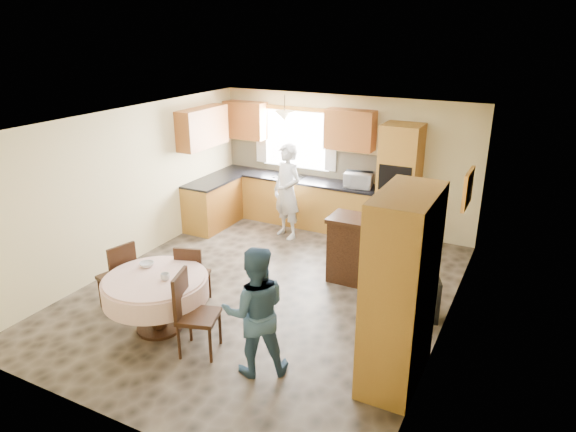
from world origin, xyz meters
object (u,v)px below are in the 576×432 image
(oven_tower, at_px, (399,185))
(sideboard, at_px, (372,255))
(cupboard, at_px, (401,290))
(chair_left, at_px, (120,273))
(person_sink, at_px, (287,192))
(chair_back, at_px, (191,273))
(person_dining, at_px, (255,311))
(dining_table, at_px, (156,289))
(chair_right, at_px, (191,309))

(oven_tower, distance_m, sideboard, 1.88)
(oven_tower, xyz_separation_m, cupboard, (1.07, -3.76, 0.02))
(chair_left, relative_size, person_sink, 0.56)
(chair_back, bearing_deg, chair_left, 12.62)
(cupboard, bearing_deg, person_sink, 133.54)
(person_dining, bearing_deg, dining_table, -39.17)
(oven_tower, height_order, cupboard, cupboard)
(sideboard, height_order, dining_table, sideboard)
(sideboard, relative_size, person_dining, 0.88)
(chair_right, xyz_separation_m, person_sink, (-0.63, 3.67, 0.30))
(chair_right, bearing_deg, person_sink, -7.61)
(sideboard, bearing_deg, cupboard, -65.40)
(cupboard, xyz_separation_m, person_dining, (-1.42, -0.59, -0.32))
(oven_tower, height_order, sideboard, oven_tower)
(sideboard, height_order, chair_back, sideboard)
(sideboard, distance_m, chair_back, 2.65)
(dining_table, distance_m, chair_back, 0.68)
(person_dining, bearing_deg, person_sink, -101.38)
(chair_left, bearing_deg, chair_right, 90.36)
(chair_back, distance_m, chair_right, 1.07)
(person_sink, distance_m, person_dining, 3.94)
(cupboard, relative_size, dining_table, 1.65)
(sideboard, bearing_deg, person_dining, -101.32)
(cupboard, xyz_separation_m, chair_right, (-2.28, -0.62, -0.52))
(sideboard, distance_m, person_dining, 2.64)
(chair_back, height_order, chair_right, chair_right)
(person_dining, bearing_deg, cupboard, 169.20)
(sideboard, bearing_deg, person_sink, 150.98)
(chair_right, bearing_deg, dining_table, 58.25)
(person_sink, bearing_deg, oven_tower, 44.41)
(cupboard, xyz_separation_m, dining_table, (-2.96, -0.44, -0.50))
(sideboard, relative_size, chair_back, 1.46)
(oven_tower, height_order, chair_right, oven_tower)
(cupboard, height_order, chair_right, cupboard)
(person_sink, height_order, person_dining, person_sink)
(dining_table, bearing_deg, oven_tower, 65.84)
(cupboard, bearing_deg, chair_left, -175.93)
(chair_left, height_order, person_sink, person_sink)
(dining_table, xyz_separation_m, person_sink, (0.05, 3.50, 0.29))
(cupboard, height_order, person_sink, cupboard)
(dining_table, bearing_deg, person_dining, -5.66)
(chair_right, relative_size, person_dining, 0.67)
(dining_table, bearing_deg, chair_back, 87.21)
(chair_left, height_order, person_dining, person_dining)
(cupboard, relative_size, chair_right, 2.11)
(person_sink, bearing_deg, person_dining, -44.51)
(sideboard, relative_size, person_sink, 0.77)
(oven_tower, xyz_separation_m, sideboard, (0.14, -1.78, -0.58))
(cupboard, distance_m, chair_right, 2.41)
(cupboard, relative_size, chair_left, 2.21)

